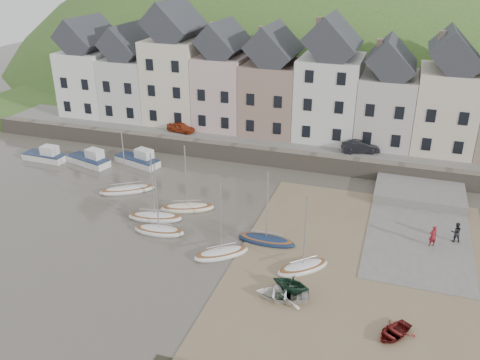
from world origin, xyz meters
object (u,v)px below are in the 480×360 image
(rowboat_white, at_px, (282,294))
(rowboat_red, at_px, (394,332))
(car_left, at_px, (181,127))
(person_dark, at_px, (456,232))
(person_red, at_px, (433,236))
(car_right, at_px, (361,147))
(sailboat_0, at_px, (127,190))
(rowboat_green, at_px, (291,283))

(rowboat_white, height_order, rowboat_red, rowboat_white)
(rowboat_white, distance_m, car_left, 30.48)
(rowboat_red, height_order, car_left, car_left)
(person_dark, height_order, car_left, car_left)
(person_red, height_order, car_right, car_right)
(rowboat_red, height_order, person_red, person_red)
(person_red, distance_m, person_dark, 2.16)
(rowboat_red, bearing_deg, rowboat_white, -157.73)
(person_red, bearing_deg, sailboat_0, -30.10)
(car_left, bearing_deg, sailboat_0, -169.33)
(person_red, xyz_separation_m, person_dark, (1.74, 1.29, -0.05))
(rowboat_red, distance_m, car_right, 26.24)
(car_right, bearing_deg, rowboat_green, 158.03)
(car_left, bearing_deg, car_right, -80.98)
(car_left, bearing_deg, rowboat_red, -126.27)
(car_left, xyz_separation_m, car_right, (20.60, 0.00, 0.06))
(person_dark, xyz_separation_m, car_left, (-29.48, 13.18, 1.23))
(sailboat_0, distance_m, person_red, 27.39)
(rowboat_green, relative_size, car_left, 0.77)
(car_left, bearing_deg, rowboat_white, -134.04)
(sailboat_0, xyz_separation_m, rowboat_red, (25.08, -12.42, 0.07))
(rowboat_red, height_order, car_right, car_right)
(rowboat_green, height_order, person_red, person_red)
(rowboat_red, relative_size, car_left, 0.78)
(car_left, distance_m, car_right, 20.60)
(person_dark, relative_size, car_left, 0.49)
(person_red, height_order, person_dark, person_red)
(rowboat_green, bearing_deg, person_dark, 143.66)
(rowboat_white, distance_m, person_red, 13.67)
(sailboat_0, distance_m, rowboat_red, 27.98)
(rowboat_white, distance_m, rowboat_red, 7.31)
(sailboat_0, relative_size, car_right, 1.63)
(sailboat_0, relative_size, person_dark, 3.85)
(person_dark, bearing_deg, car_right, -67.47)
(rowboat_green, xyz_separation_m, person_dark, (10.81, 10.31, 0.20))
(rowboat_white, height_order, car_left, car_left)
(sailboat_0, relative_size, car_left, 1.88)
(rowboat_green, bearing_deg, car_right, -174.71)
(sailboat_0, bearing_deg, rowboat_red, -26.35)
(car_left, bearing_deg, rowboat_green, -132.51)
(person_dark, bearing_deg, person_red, 25.09)
(rowboat_green, height_order, car_left, car_left)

